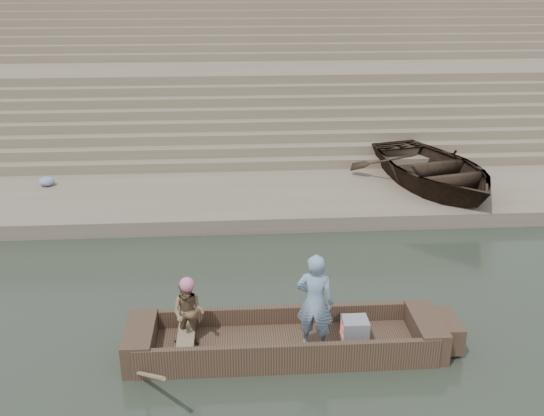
{
  "coord_description": "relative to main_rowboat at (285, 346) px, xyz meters",
  "views": [
    {
      "loc": [
        0.6,
        -8.61,
        6.5
      ],
      "look_at": [
        1.47,
        4.27,
        1.4
      ],
      "focal_mm": 40.96,
      "sensor_mm": 36.0,
      "label": 1
    }
  ],
  "objects": [
    {
      "name": "beached_rowboat",
      "position": [
        4.99,
        7.45,
        0.83
      ],
      "size": [
        4.91,
        6.0,
        1.09
      ],
      "primitive_type": "imported",
      "rotation": [
        0.0,
        0.0,
        0.25
      ],
      "color": "#2D2116",
      "rests_on": "lower_landing"
    },
    {
      "name": "ground",
      "position": [
        -1.47,
        -0.77,
        -0.11
      ],
      "size": [
        120.0,
        120.0,
        0.0
      ],
      "primitive_type": "plane",
      "color": "#262E23",
      "rests_on": "ground"
    },
    {
      "name": "standing_man",
      "position": [
        0.49,
        -0.19,
        1.0
      ],
      "size": [
        0.75,
        0.6,
        1.79
      ],
      "primitive_type": "imported",
      "rotation": [
        0.0,
        0.0,
        2.84
      ],
      "color": "navy",
      "rests_on": "main_rowboat"
    },
    {
      "name": "upper_landing",
      "position": [
        -1.47,
        21.73,
        2.49
      ],
      "size": [
        32.0,
        3.0,
        5.2
      ],
      "primitive_type": "cube",
      "color": "#82715C",
      "rests_on": "ground"
    },
    {
      "name": "mid_landing",
      "position": [
        -1.47,
        14.73,
        1.29
      ],
      "size": [
        32.0,
        3.0,
        2.8
      ],
      "primitive_type": "cube",
      "color": "#82715C",
      "rests_on": "ground"
    },
    {
      "name": "lower_landing",
      "position": [
        -1.47,
        7.23,
        0.09
      ],
      "size": [
        32.0,
        4.0,
        0.4
      ],
      "primitive_type": "cube",
      "color": "#82715C",
      "rests_on": "ground"
    },
    {
      "name": "ghat_steps",
      "position": [
        -1.47,
        16.42,
        1.69
      ],
      "size": [
        32.0,
        11.0,
        5.2
      ],
      "color": "#82715C",
      "rests_on": "ground"
    },
    {
      "name": "main_rowboat",
      "position": [
        0.0,
        0.0,
        0.0
      ],
      "size": [
        5.0,
        1.3,
        0.22
      ],
      "primitive_type": "cube",
      "color": "brown",
      "rests_on": "ground"
    },
    {
      "name": "rowing_man",
      "position": [
        -1.69,
        0.07,
        0.72
      ],
      "size": [
        0.7,
        0.6,
        1.23
      ],
      "primitive_type": "imported",
      "rotation": [
        0.0,
        0.0,
        -0.26
      ],
      "color": "#2A804D",
      "rests_on": "main_rowboat"
    },
    {
      "name": "cloth_bundles",
      "position": [
        -2.71,
        7.6,
        0.42
      ],
      "size": [
        21.31,
        2.25,
        0.26
      ],
      "color": "#3F5999",
      "rests_on": "lower_landing"
    },
    {
      "name": "television",
      "position": [
        1.24,
        0.0,
        0.31
      ],
      "size": [
        0.46,
        0.42,
        0.4
      ],
      "color": "gray",
      "rests_on": "main_rowboat"
    },
    {
      "name": "rowboat_trim",
      "position": [
        0.21,
        -0.01,
        0.2
      ],
      "size": [
        6.04,
        2.63,
        1.9
      ],
      "color": "brown",
      "rests_on": "ground"
    }
  ]
}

